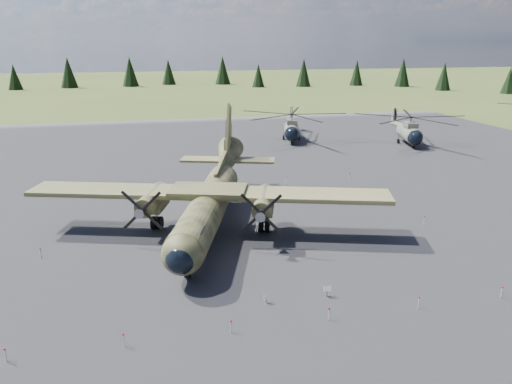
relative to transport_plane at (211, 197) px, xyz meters
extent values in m
plane|color=brown|center=(2.69, -3.53, -2.95)|extent=(500.00, 500.00, 0.00)
cube|color=#545458|center=(2.69, 6.47, -2.95)|extent=(120.00, 120.00, 0.04)
cylinder|color=#313A1F|center=(-0.50, -1.58, -0.49)|extent=(8.70, 19.25, 2.99)
sphere|color=#313A1F|center=(-3.43, -10.75, -0.49)|extent=(3.69, 3.69, 2.93)
sphere|color=black|center=(-3.61, -11.31, -0.54)|extent=(2.71, 2.71, 2.16)
cube|color=black|center=(-2.91, -9.12, 0.31)|extent=(2.56, 2.28, 0.59)
cone|color=#313A1F|center=(3.33, 10.45, 0.63)|extent=(5.03, 7.90, 4.50)
cube|color=#A5A8AA|center=(-0.18, -0.56, -1.72)|extent=(3.89, 6.73, 0.53)
cube|color=#28341B|center=(-0.34, -1.07, 0.74)|extent=(30.65, 12.89, 0.37)
cube|color=#313A1F|center=(-0.34, -1.07, 0.97)|extent=(7.28, 5.62, 0.37)
cylinder|color=#313A1F|center=(-5.02, 0.09, 0.15)|extent=(3.22, 5.79, 1.60)
cube|color=#313A1F|center=(-4.76, 0.90, -0.55)|extent=(2.63, 3.95, 0.86)
cone|color=gray|center=(-6.08, -3.22, 0.15)|extent=(1.07, 1.16, 0.81)
cylinder|color=black|center=(-4.76, 0.90, -2.36)|extent=(1.25, 1.41, 1.18)
cylinder|color=#313A1F|center=(4.15, -2.84, 0.15)|extent=(3.22, 5.79, 1.60)
cube|color=#313A1F|center=(4.41, -2.02, -0.55)|extent=(2.63, 3.95, 0.86)
cone|color=gray|center=(3.09, -6.15, 0.15)|extent=(1.07, 1.16, 0.81)
cylinder|color=black|center=(4.41, -2.02, -2.36)|extent=(1.25, 1.41, 1.18)
cube|color=#313A1F|center=(2.10, 6.57, 1.27)|extent=(2.74, 7.79, 1.80)
cube|color=#28341B|center=(3.49, 10.95, 0.69)|extent=(10.50, 5.36, 0.24)
cylinder|color=gray|center=(-3.04, -9.52, -1.59)|extent=(0.19, 0.19, 0.96)
cylinder|color=black|center=(-3.04, -9.52, -2.36)|extent=(0.66, 1.07, 1.00)
cylinder|color=slate|center=(19.04, 37.60, -1.14)|extent=(4.30, 7.45, 2.45)
sphere|color=black|center=(18.07, 34.22, -1.19)|extent=(2.79, 2.79, 2.25)
sphere|color=slate|center=(20.01, 40.99, -1.14)|extent=(2.79, 2.79, 2.25)
cube|color=slate|center=(18.93, 37.23, 0.43)|extent=(2.46, 3.47, 0.73)
cylinder|color=gray|center=(18.93, 37.23, 1.16)|extent=(0.44, 0.44, 0.98)
cylinder|color=slate|center=(21.02, 44.52, -0.80)|extent=(3.10, 8.26, 1.40)
cube|color=slate|center=(22.04, 48.05, 0.43)|extent=(0.59, 1.38, 2.35)
cylinder|color=black|center=(22.37, 47.95, 0.43)|extent=(0.76, 2.46, 2.54)
cylinder|color=black|center=(18.23, 34.78, -2.56)|extent=(0.45, 0.72, 0.67)
cylinder|color=black|center=(18.09, 39.10, -2.56)|extent=(0.50, 0.83, 0.78)
cylinder|color=gray|center=(18.09, 39.10, -2.05)|extent=(0.17, 0.17, 1.42)
cylinder|color=black|center=(20.63, 38.37, -2.56)|extent=(0.50, 0.83, 0.78)
cylinder|color=gray|center=(20.63, 38.37, -2.05)|extent=(0.17, 0.17, 1.42)
cylinder|color=slate|center=(36.60, 30.20, -1.14)|extent=(4.07, 7.42, 2.45)
sphere|color=black|center=(35.75, 26.78, -1.19)|extent=(2.73, 2.73, 2.25)
sphere|color=slate|center=(37.45, 33.61, -1.14)|extent=(2.73, 2.73, 2.25)
cube|color=slate|center=(36.51, 29.82, 0.42)|extent=(2.37, 3.44, 0.73)
cylinder|color=gray|center=(36.51, 29.82, 1.16)|extent=(0.43, 0.43, 0.98)
cylinder|color=slate|center=(38.33, 37.17, -0.80)|extent=(2.81, 8.30, 1.40)
cube|color=slate|center=(39.21, 40.73, 0.42)|extent=(0.54, 1.38, 2.35)
cylinder|color=black|center=(39.55, 40.65, 0.42)|extent=(0.67, 2.48, 2.54)
cylinder|color=black|center=(35.89, 27.35, -2.56)|extent=(0.43, 0.71, 0.67)
cylinder|color=black|center=(35.60, 31.65, -2.56)|extent=(0.47, 0.83, 0.78)
cylinder|color=gray|center=(35.60, 31.65, -2.05)|extent=(0.17, 0.17, 1.42)
cylinder|color=black|center=(38.16, 31.02, -2.56)|extent=(0.47, 0.83, 0.78)
cylinder|color=gray|center=(38.16, 31.02, -2.05)|extent=(0.17, 0.17, 1.42)
cube|color=gray|center=(1.52, -14.17, -2.71)|extent=(0.08, 0.08, 0.48)
cube|color=silver|center=(1.52, -14.21, -2.48)|extent=(0.41, 0.25, 0.27)
cube|color=gray|center=(5.63, -14.23, -2.64)|extent=(0.09, 0.09, 0.61)
cube|color=silver|center=(5.63, -14.29, -2.35)|extent=(0.51, 0.24, 0.34)
cylinder|color=silver|center=(-13.31, -17.03, -2.55)|extent=(0.07, 0.07, 0.80)
cylinder|color=red|center=(-13.31, -17.03, -2.15)|extent=(0.12, 0.12, 0.10)
cylinder|color=silver|center=(-7.31, -17.03, -2.55)|extent=(0.07, 0.07, 0.80)
cylinder|color=red|center=(-7.31, -17.03, -2.15)|extent=(0.12, 0.12, 0.10)
cylinder|color=silver|center=(-1.31, -17.03, -2.55)|extent=(0.07, 0.07, 0.80)
cylinder|color=red|center=(-1.31, -17.03, -2.15)|extent=(0.12, 0.12, 0.10)
cylinder|color=silver|center=(4.69, -17.03, -2.55)|extent=(0.07, 0.07, 0.80)
cylinder|color=red|center=(4.69, -17.03, -2.15)|extent=(0.12, 0.12, 0.10)
cylinder|color=silver|center=(10.69, -17.03, -2.55)|extent=(0.07, 0.07, 0.80)
cylinder|color=red|center=(10.69, -17.03, -2.15)|extent=(0.12, 0.12, 0.10)
cylinder|color=silver|center=(16.69, -17.03, -2.55)|extent=(0.07, 0.07, 0.80)
cylinder|color=red|center=(16.69, -17.03, -2.15)|extent=(0.12, 0.12, 0.10)
cylinder|color=silver|center=(-13.31, 12.47, -2.55)|extent=(0.07, 0.07, 0.80)
cylinder|color=red|center=(-13.31, 12.47, -2.15)|extent=(0.12, 0.12, 0.10)
cylinder|color=silver|center=(-5.31, 12.47, -2.55)|extent=(0.07, 0.07, 0.80)
cylinder|color=red|center=(-5.31, 12.47, -2.15)|extent=(0.12, 0.12, 0.10)
cylinder|color=silver|center=(2.69, 12.47, -2.55)|extent=(0.07, 0.07, 0.80)
cylinder|color=red|center=(2.69, 12.47, -2.15)|extent=(0.12, 0.12, 0.10)
cylinder|color=silver|center=(10.69, 12.47, -2.55)|extent=(0.07, 0.07, 0.80)
cylinder|color=red|center=(10.69, 12.47, -2.15)|extent=(0.12, 0.12, 0.10)
cylinder|color=silver|center=(18.69, 12.47, -2.55)|extent=(0.07, 0.07, 0.80)
cylinder|color=red|center=(18.69, 12.47, -2.15)|extent=(0.12, 0.12, 0.10)
cylinder|color=silver|center=(-13.81, -3.53, -2.55)|extent=(0.07, 0.07, 0.80)
cylinder|color=red|center=(-13.81, -3.53, -2.15)|extent=(0.12, 0.12, 0.10)
cylinder|color=silver|center=(19.19, -3.53, -2.55)|extent=(0.07, 0.07, 0.80)
cylinder|color=red|center=(19.19, -3.53, -2.15)|extent=(0.12, 0.12, 0.10)
cone|color=black|center=(109.86, 97.79, 1.19)|extent=(4.63, 4.63, 8.27)
cone|color=black|center=(96.14, 112.84, 1.66)|extent=(5.17, 5.17, 9.23)
cone|color=black|center=(89.93, 129.50, 2.15)|extent=(5.72, 5.72, 10.21)
cone|color=black|center=(75.35, 137.87, 1.72)|extent=(5.24, 5.24, 9.35)
cone|color=black|center=(54.22, 137.66, 2.09)|extent=(5.64, 5.64, 10.07)
cone|color=black|center=(37.38, 139.02, 1.19)|extent=(4.64, 4.64, 8.29)
cone|color=black|center=(26.85, 154.60, 2.37)|extent=(5.96, 5.96, 10.65)
cone|color=black|center=(6.22, 157.52, 1.76)|extent=(5.28, 5.28, 9.43)
cone|color=black|center=(-8.13, 152.54, 2.40)|extent=(5.99, 5.99, 10.69)
cone|color=black|center=(-29.63, 151.80, 2.42)|extent=(6.02, 6.02, 10.75)
cone|color=black|center=(-46.91, 147.92, 1.37)|extent=(4.84, 4.84, 8.65)
camera|label=1|loc=(-5.62, -41.93, 13.25)|focal=35.00mm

